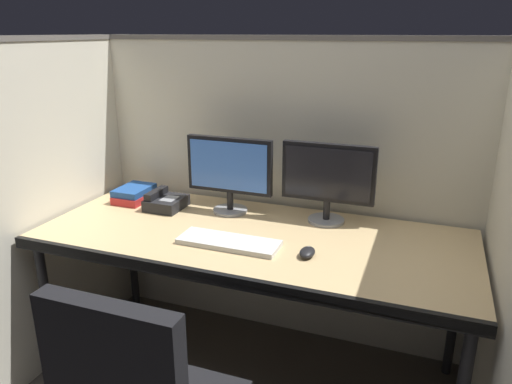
# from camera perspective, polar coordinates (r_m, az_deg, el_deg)

# --- Properties ---
(cubicle_partition_rear) EXTENTS (2.21, 0.06, 1.57)m
(cubicle_partition_rear) POSITION_cam_1_polar(r_m,az_deg,el_deg) (2.51, 3.14, -0.15)
(cubicle_partition_rear) COLOR beige
(cubicle_partition_rear) RESTS_ON ground
(cubicle_partition_left) EXTENTS (0.06, 1.41, 1.57)m
(cubicle_partition_left) POSITION_cam_1_polar(r_m,az_deg,el_deg) (2.55, -22.69, -1.31)
(cubicle_partition_left) COLOR beige
(cubicle_partition_left) RESTS_ON ground
(cubicle_partition_right) EXTENTS (0.06, 1.41, 1.57)m
(cubicle_partition_right) POSITION_cam_1_polar(r_m,az_deg,el_deg) (1.93, 27.41, -8.28)
(cubicle_partition_right) COLOR beige
(cubicle_partition_right) RESTS_ON ground
(desk) EXTENTS (1.90, 0.80, 0.74)m
(desk) POSITION_cam_1_polar(r_m,az_deg,el_deg) (2.15, -0.58, -6.31)
(desk) COLOR tan
(desk) RESTS_ON ground
(monitor_left) EXTENTS (0.43, 0.17, 0.37)m
(monitor_left) POSITION_cam_1_polar(r_m,az_deg,el_deg) (2.33, -3.16, 2.63)
(monitor_left) COLOR gray
(monitor_left) RESTS_ON desk
(monitor_right) EXTENTS (0.43, 0.17, 0.37)m
(monitor_right) POSITION_cam_1_polar(r_m,az_deg,el_deg) (2.23, 8.50, 1.68)
(monitor_right) COLOR gray
(monitor_right) RESTS_ON desk
(keyboard_main) EXTENTS (0.43, 0.15, 0.02)m
(keyboard_main) POSITION_cam_1_polar(r_m,az_deg,el_deg) (2.04, -3.23, -5.93)
(keyboard_main) COLOR silver
(keyboard_main) RESTS_ON desk
(computer_mouse) EXTENTS (0.06, 0.10, 0.04)m
(computer_mouse) POSITION_cam_1_polar(r_m,az_deg,el_deg) (1.94, 6.07, -7.10)
(computer_mouse) COLOR black
(computer_mouse) RESTS_ON desk
(book_stack) EXTENTS (0.15, 0.22, 0.07)m
(book_stack) POSITION_cam_1_polar(r_m,az_deg,el_deg) (2.62, -14.18, -0.22)
(book_stack) COLOR #B22626
(book_stack) RESTS_ON desk
(desk_phone) EXTENTS (0.17, 0.19, 0.09)m
(desk_phone) POSITION_cam_1_polar(r_m,az_deg,el_deg) (2.48, -10.67, -1.15)
(desk_phone) COLOR black
(desk_phone) RESTS_ON desk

